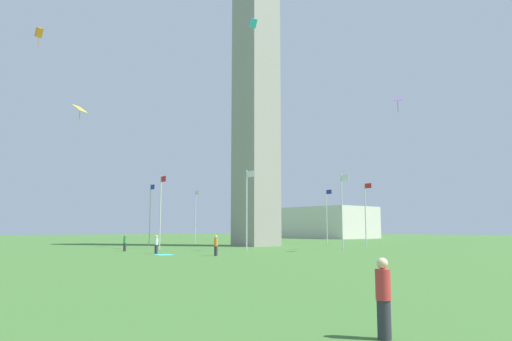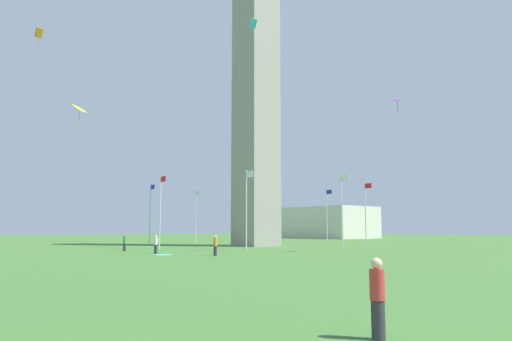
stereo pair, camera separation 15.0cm
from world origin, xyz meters
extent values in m
plane|color=#3D6B2D|center=(0.00, 0.00, 0.00)|extent=(260.00, 260.00, 0.00)
cube|color=gray|center=(0.00, 0.00, 19.04)|extent=(4.76, 4.76, 38.08)
cylinder|color=silver|center=(14.35, 0.00, 4.14)|extent=(0.14, 0.14, 8.29)
cube|color=white|center=(14.90, 0.00, 7.84)|extent=(1.00, 0.03, 0.64)
cylinder|color=silver|center=(10.14, 10.14, 4.14)|extent=(0.14, 0.14, 8.29)
cube|color=red|center=(10.69, 10.14, 7.84)|extent=(1.00, 0.03, 0.64)
cylinder|color=silver|center=(0.00, 14.35, 4.14)|extent=(0.14, 0.14, 8.29)
cube|color=#1E2D99|center=(0.55, 14.35, 7.84)|extent=(1.00, 0.03, 0.64)
cylinder|color=silver|center=(-10.14, 10.14, 4.14)|extent=(0.14, 0.14, 8.29)
cube|color=white|center=(-9.59, 10.14, 7.84)|extent=(1.00, 0.03, 0.64)
cylinder|color=silver|center=(-14.35, 0.00, 4.14)|extent=(0.14, 0.14, 8.29)
cube|color=white|center=(-13.80, 0.00, 7.84)|extent=(1.00, 0.03, 0.64)
cylinder|color=silver|center=(-10.14, -10.14, 4.14)|extent=(0.14, 0.14, 8.29)
cube|color=#1E2D99|center=(-9.59, -10.14, 7.84)|extent=(1.00, 0.03, 0.64)
cylinder|color=silver|center=(0.00, -14.35, 4.14)|extent=(0.14, 0.14, 8.29)
cube|color=red|center=(0.55, -14.35, 7.84)|extent=(1.00, 0.03, 0.64)
cylinder|color=silver|center=(10.14, -10.14, 4.14)|extent=(0.14, 0.14, 8.29)
cube|color=white|center=(10.69, -10.14, 7.84)|extent=(1.00, 0.03, 0.64)
cylinder|color=#2D2D38|center=(8.31, -19.41, 0.40)|extent=(0.29, 0.29, 0.80)
cylinder|color=white|center=(8.31, -19.41, 1.12)|extent=(0.32, 0.32, 0.63)
sphere|color=beige|center=(8.31, -19.41, 1.55)|extent=(0.24, 0.24, 0.24)
cylinder|color=#2D2D38|center=(2.05, -19.48, 0.40)|extent=(0.29, 0.29, 0.80)
cylinder|color=#388C47|center=(2.05, -19.48, 1.11)|extent=(0.32, 0.32, 0.63)
sphere|color=#936B4C|center=(2.05, -19.48, 1.55)|extent=(0.24, 0.24, 0.24)
cylinder|color=#2D2D38|center=(14.63, -17.29, 0.40)|extent=(0.29, 0.29, 0.80)
cylinder|color=orange|center=(14.63, -17.29, 1.14)|extent=(0.32, 0.32, 0.68)
sphere|color=beige|center=(14.63, -17.29, 1.60)|extent=(0.24, 0.24, 0.24)
cylinder|color=#2D2D38|center=(41.20, -32.47, 0.40)|extent=(0.29, 0.29, 0.80)
cylinder|color=red|center=(41.20, -32.47, 1.12)|extent=(0.32, 0.32, 0.64)
sphere|color=beige|center=(41.20, -32.47, 1.56)|extent=(0.24, 0.24, 0.24)
cube|color=#33C6D1|center=(5.80, -5.50, 27.12)|extent=(1.17, 0.82, 1.24)
cylinder|color=teal|center=(5.80, -5.50, 26.15)|extent=(0.04, 0.04, 1.44)
cube|color=yellow|center=(8.64, -27.07, 12.21)|extent=(1.34, 1.39, 0.63)
cylinder|color=#A4921C|center=(8.64, -27.07, 11.35)|extent=(0.04, 0.04, 1.29)
cube|color=purple|center=(22.47, -1.19, 14.85)|extent=(1.18, 1.16, 0.38)
cylinder|color=#67278E|center=(22.47, -1.19, 14.14)|extent=(0.04, 0.04, 1.06)
cube|color=orange|center=(-5.51, -26.72, 23.58)|extent=(1.06, 0.69, 1.20)
cylinder|color=#A75C15|center=(-5.51, -26.72, 22.65)|extent=(0.04, 0.04, 1.39)
cube|color=beige|center=(-29.40, 45.64, 3.63)|extent=(26.30, 14.06, 7.26)
cube|color=#33C6D1|center=(10.36, -19.75, 0.01)|extent=(2.11, 1.83, 0.01)
camera|label=1|loc=(47.05, -41.14, 2.30)|focal=32.96mm
camera|label=2|loc=(47.15, -41.03, 2.30)|focal=32.96mm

